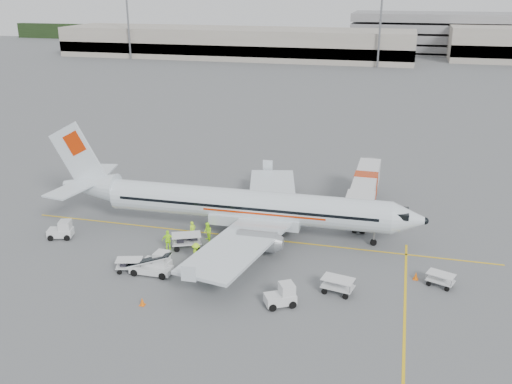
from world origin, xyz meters
TOP-DOWN VIEW (x-y plane):
  - ground at (0.00, 0.00)m, footprint 360.00×360.00m
  - stripe_lead at (0.00, 0.00)m, footprint 44.00×0.20m
  - stripe_cross at (14.00, -8.00)m, footprint 0.20×20.00m
  - terminal_west at (-40.00, 130.00)m, footprint 110.00×22.00m
  - parking_garage at (25.00, 160.00)m, footprint 62.00×24.00m
  - treeline at (0.00, 175.00)m, footprint 300.00×3.00m
  - mast_west at (-70.00, 118.00)m, footprint 3.20×1.20m
  - mast_center at (5.00, 118.00)m, footprint 3.20×1.20m
  - aircraft at (-0.61, 0.96)m, footprint 35.15×27.78m
  - jet_bridge at (9.65, 9.22)m, footprint 3.08×15.51m
  - belt_loader at (-5.96, -8.77)m, footprint 4.49×1.73m
  - tug_fore at (5.13, -10.85)m, footprint 2.56×2.21m
  - tug_mid at (-5.78, -8.18)m, footprint 2.39×1.50m
  - tug_aft at (-16.98, -4.43)m, footprint 2.46×1.81m
  - cart_loaded_a at (-4.94, -3.53)m, footprint 2.94×2.40m
  - cart_loaded_b at (-7.89, -8.78)m, footprint 2.36×1.77m
  - cart_empty_a at (8.98, -8.02)m, footprint 2.61×1.86m
  - cart_empty_b at (16.58, -4.95)m, footprint 2.34×1.86m
  - cone_nose at (14.76, -4.35)m, footprint 0.40×0.40m
  - cone_port at (0.07, 8.57)m, footprint 0.41×0.41m
  - cone_stbd at (-4.63, -13.36)m, footprint 0.40×0.40m
  - crew_a at (-5.11, -1.52)m, footprint 0.71×0.73m
  - crew_b at (-3.61, -1.63)m, footprint 1.07×1.09m
  - crew_c at (-3.02, -6.25)m, footprint 1.16×1.43m
  - crew_d at (-6.36, -4.29)m, footprint 1.19×0.84m

SIDE VIEW (x-z plane):
  - ground at x=0.00m, z-range 0.00..0.00m
  - stripe_lead at x=0.00m, z-range 0.00..0.01m
  - stripe_cross at x=14.00m, z-range 0.00..0.01m
  - cone_stbd at x=-4.63m, z-range 0.00..0.65m
  - cone_nose at x=14.76m, z-range 0.00..0.66m
  - cone_port at x=0.07m, z-range 0.00..0.68m
  - cart_empty_b at x=16.58m, z-range 0.00..1.07m
  - cart_loaded_b at x=-7.89m, z-range 0.00..1.09m
  - cart_empty_a at x=8.98m, z-range 0.00..1.24m
  - cart_loaded_a at x=-4.94m, z-range 0.00..1.33m
  - crew_a at x=-5.11m, z-range 0.00..1.69m
  - tug_aft at x=-16.98m, z-range 0.00..1.70m
  - tug_fore at x=5.13m, z-range 0.00..1.71m
  - tug_mid at x=-5.78m, z-range 0.00..1.77m
  - crew_b at x=-3.61m, z-range 0.00..1.78m
  - crew_d at x=-6.36m, z-range 0.00..1.88m
  - crew_c at x=-3.02m, z-range 0.00..1.93m
  - belt_loader at x=-5.96m, z-range 0.00..2.42m
  - jet_bridge at x=9.65m, z-range 0.00..4.06m
  - treeline at x=0.00m, z-range 0.00..6.00m
  - terminal_west at x=-40.00m, z-range 0.00..9.00m
  - aircraft at x=-0.61m, z-range 0.00..9.56m
  - parking_garage at x=25.00m, z-range 0.00..14.00m
  - mast_west at x=-70.00m, z-range 0.00..22.00m
  - mast_center at x=5.00m, z-range 0.00..22.00m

